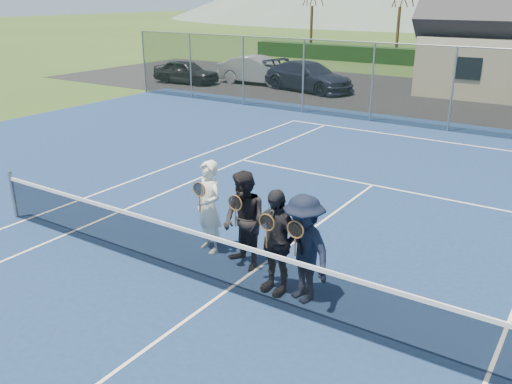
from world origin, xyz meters
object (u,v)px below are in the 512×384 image
car_b (258,70)px  player_b (244,221)px  tennis_net (226,263)px  player_d (303,249)px  player_a (209,207)px  car_c (308,76)px  car_a (186,72)px  player_c (275,241)px

car_b → player_b: bearing=-149.0°
tennis_net → player_d: 1.32m
car_b → player_a: player_a is taller
player_b → car_c: bearing=114.9°
tennis_net → player_a: player_a is taller
tennis_net → car_b: bearing=121.8°
tennis_net → car_a: bearing=132.0°
car_a → player_d: player_d is taller
car_c → player_b: (8.19, -17.66, 0.19)m
player_d → player_b: bearing=163.9°
car_a → player_a: 21.25m
car_b → player_c: (12.46, -18.53, 0.17)m
car_c → car_b: bearing=94.8°
player_a → player_b: 0.96m
car_a → car_b: car_b is taller
car_b → player_a: 20.84m
car_c → player_a: (7.25, -17.47, 0.19)m
player_d → car_b: bearing=125.0°
player_d → car_a: bearing=134.9°
car_c → player_a: 18.91m
car_a → player_a: bearing=-143.4°
tennis_net → player_a: 1.65m
car_b → player_c: player_c is taller
car_c → car_a: bearing=115.5°
car_b → car_a: bearing=118.7°
player_d → player_c: bearing=-179.4°
car_b → player_d: size_ratio=2.53×
car_b → car_c: size_ratio=0.90×
player_b → car_a: bearing=133.1°
player_b → player_a: bearing=168.6°
player_b → car_b: bearing=122.5°
car_a → player_b: player_b is taller
tennis_net → player_d: size_ratio=6.49×
car_c → player_a: player_a is taller
car_b → tennis_net: (11.81, -19.01, -0.21)m
car_c → player_b: 19.46m
player_c → car_a: bearing=134.0°
tennis_net → player_c: bearing=36.6°
tennis_net → player_d: (1.16, 0.49, 0.38)m
player_a → player_b: size_ratio=1.00×
tennis_net → car_c: bearing=114.5°
player_a → player_d: (2.35, -0.60, -0.00)m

